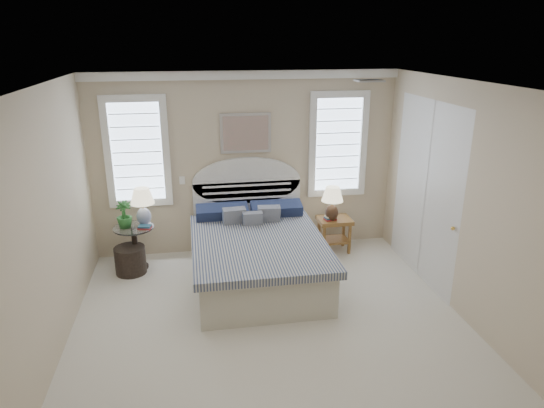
{
  "coord_description": "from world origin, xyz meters",
  "views": [
    {
      "loc": [
        -0.81,
        -4.47,
        3.14
      ],
      "look_at": [
        0.13,
        1.0,
        1.22
      ],
      "focal_mm": 32.0,
      "sensor_mm": 36.0,
      "label": 1
    }
  ],
  "objects_px": {
    "nightstand_right": "(334,227)",
    "floor_pot": "(130,260)",
    "side_table_left": "(135,243)",
    "lamp_right": "(332,200)",
    "bed": "(256,252)",
    "lamp_left": "(143,202)"
  },
  "relations": [
    {
      "from": "bed",
      "to": "nightstand_right",
      "type": "xyz_separation_m",
      "value": [
        1.3,
        0.69,
        0.0
      ]
    },
    {
      "from": "side_table_left",
      "to": "floor_pot",
      "type": "height_order",
      "value": "side_table_left"
    },
    {
      "from": "nightstand_right",
      "to": "floor_pot",
      "type": "relative_size",
      "value": 1.25
    },
    {
      "from": "lamp_left",
      "to": "floor_pot",
      "type": "bearing_deg",
      "value": -133.72
    },
    {
      "from": "side_table_left",
      "to": "nightstand_right",
      "type": "relative_size",
      "value": 1.19
    },
    {
      "from": "bed",
      "to": "lamp_right",
      "type": "bearing_deg",
      "value": 27.45
    },
    {
      "from": "nightstand_right",
      "to": "floor_pot",
      "type": "bearing_deg",
      "value": -175.45
    },
    {
      "from": "side_table_left",
      "to": "floor_pot",
      "type": "distance_m",
      "value": 0.25
    },
    {
      "from": "side_table_left",
      "to": "floor_pot",
      "type": "relative_size",
      "value": 1.49
    },
    {
      "from": "side_table_left",
      "to": "lamp_left",
      "type": "xyz_separation_m",
      "value": [
        0.15,
        0.08,
        0.57
      ]
    },
    {
      "from": "bed",
      "to": "lamp_left",
      "type": "distance_m",
      "value": 1.74
    },
    {
      "from": "side_table_left",
      "to": "lamp_right",
      "type": "distance_m",
      "value": 2.92
    },
    {
      "from": "floor_pot",
      "to": "lamp_right",
      "type": "xyz_separation_m",
      "value": [
        2.95,
        0.19,
        0.66
      ]
    },
    {
      "from": "bed",
      "to": "lamp_right",
      "type": "xyz_separation_m",
      "value": [
        1.23,
        0.64,
        0.47
      ]
    },
    {
      "from": "bed",
      "to": "side_table_left",
      "type": "height_order",
      "value": "bed"
    },
    {
      "from": "floor_pot",
      "to": "lamp_left",
      "type": "height_order",
      "value": "lamp_left"
    },
    {
      "from": "nightstand_right",
      "to": "lamp_left",
      "type": "relative_size",
      "value": 0.98
    },
    {
      "from": "floor_pot",
      "to": "nightstand_right",
      "type": "bearing_deg",
      "value": 4.55
    },
    {
      "from": "lamp_right",
      "to": "side_table_left",
      "type": "bearing_deg",
      "value": -179.03
    },
    {
      "from": "nightstand_right",
      "to": "lamp_right",
      "type": "bearing_deg",
      "value": -142.13
    },
    {
      "from": "side_table_left",
      "to": "lamp_right",
      "type": "bearing_deg",
      "value": 0.97
    },
    {
      "from": "nightstand_right",
      "to": "floor_pot",
      "type": "distance_m",
      "value": 3.03
    }
  ]
}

